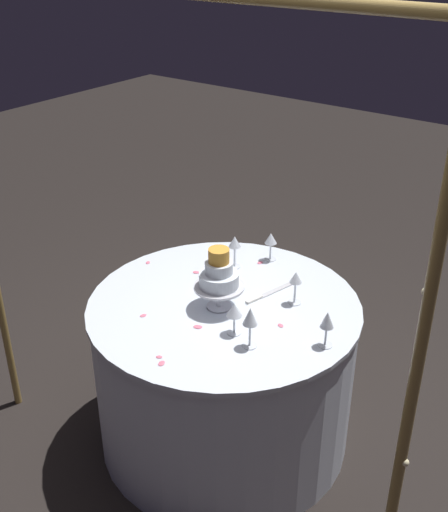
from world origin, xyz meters
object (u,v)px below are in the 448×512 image
object	(u,v)px
wine_glass_0	(234,311)
wine_glass_2	(250,318)
cake_knife	(268,294)
tiered_cake	(219,276)
main_table	(224,372)
decorative_arch	(143,207)
wine_glass_5	(235,244)
wine_glass_4	(296,280)
wine_glass_3	(327,322)
wine_glass_1	(271,240)

from	to	relation	value
wine_glass_0	wine_glass_2	bearing A→B (deg)	160.03
cake_knife	tiered_cake	bearing A→B (deg)	61.86
main_table	tiered_cake	bearing A→B (deg)	86.81
decorative_arch	wine_glass_2	bearing A→B (deg)	-134.71
wine_glass_5	wine_glass_4	bearing A→B (deg)	164.86
wine_glass_3	main_table	bearing A→B (deg)	-1.27
wine_glass_0	wine_glass_5	world-z (taller)	wine_glass_5
main_table	wine_glass_4	bearing A→B (deg)	-142.25
wine_glass_3	cake_knife	distance (m)	0.45
wine_glass_2	tiered_cake	bearing A→B (deg)	-30.01
wine_glass_1	wine_glass_5	xyz separation A→B (m)	(0.10, 0.17, 0.02)
wine_glass_4	cake_knife	size ratio (longest dim) A/B	0.54
decorative_arch	cake_knife	size ratio (longest dim) A/B	7.20
decorative_arch	cake_knife	distance (m)	0.91
wine_glass_4	wine_glass_1	bearing A→B (deg)	-42.07
main_table	wine_glass_2	size ratio (longest dim) A/B	6.81
decorative_arch	wine_glass_4	distance (m)	0.87
wine_glass_4	tiered_cake	bearing A→B (deg)	42.47
wine_glass_4	main_table	bearing A→B (deg)	37.75
tiered_cake	wine_glass_1	xyz separation A→B (m)	(0.06, -0.51, -0.05)
tiered_cake	wine_glass_4	distance (m)	0.34
decorative_arch	wine_glass_2	distance (m)	0.63
tiered_cake	cake_knife	xyz separation A→B (m)	(-0.12, -0.22, -0.15)
wine_glass_1	tiered_cake	bearing A→B (deg)	96.69
decorative_arch	wine_glass_0	distance (m)	0.63
main_table	tiered_cake	xyz separation A→B (m)	(0.00, 0.04, 0.54)
decorative_arch	wine_glass_3	xyz separation A→B (m)	(-0.51, -0.46, -0.51)
decorative_arch	main_table	xyz separation A→B (m)	(0.00, -0.47, -1.00)
decorative_arch	wine_glass_2	world-z (taller)	decorative_arch
wine_glass_0	wine_glass_2	distance (m)	0.11
wine_glass_5	wine_glass_3	bearing A→B (deg)	155.03
wine_glass_1	wine_glass_2	size ratio (longest dim) A/B	0.82
wine_glass_1	wine_glass_3	size ratio (longest dim) A/B	0.93
wine_glass_5	wine_glass_2	bearing A→B (deg)	131.03
wine_glass_2	wine_glass_4	distance (m)	0.39
tiered_cake	wine_glass_5	xyz separation A→B (m)	(0.16, -0.34, -0.03)
wine_glass_2	wine_glass_1	bearing A→B (deg)	-63.36
wine_glass_4	cake_knife	distance (m)	0.17
wine_glass_0	wine_glass_5	xyz separation A→B (m)	(0.33, -0.46, 0.02)
wine_glass_5	cake_knife	xyz separation A→B (m)	(-0.27, 0.12, -0.12)
wine_glass_3	wine_glass_2	bearing A→B (deg)	37.48
wine_glass_1	wine_glass_4	distance (m)	0.41
tiered_cake	wine_glass_1	distance (m)	0.51
wine_glass_3	cake_knife	size ratio (longest dim) A/B	0.54
wine_glass_1	wine_glass_2	xyz separation A→B (m)	(-0.33, 0.66, 0.02)
wine_glass_3	cake_knife	bearing A→B (deg)	-25.83
decorative_arch	cake_knife	xyz separation A→B (m)	(-0.11, -0.65, -0.62)
wine_glass_1	main_table	bearing A→B (deg)	97.45
cake_knife	wine_glass_5	bearing A→B (deg)	-23.71
wine_glass_2	wine_glass_3	bearing A→B (deg)	-142.52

